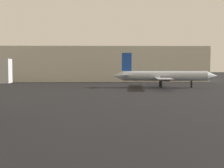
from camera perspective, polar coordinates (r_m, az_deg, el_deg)
The scene contains 2 objects.
airplane_distant at distance 80.89m, azimuth 9.88°, elevation 1.54°, with size 27.98×26.60×9.37m.
terminal_building at distance 120.25m, azimuth -2.67°, elevation 3.80°, with size 82.64×25.17×13.17m, color beige.
Camera 1 is at (-0.75, -8.06, 5.62)m, focal length 47.51 mm.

